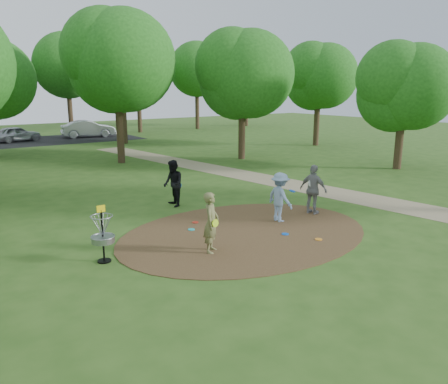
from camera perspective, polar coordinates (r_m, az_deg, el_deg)
ground at (r=13.88m, az=2.86°, el=-5.36°), size 100.00×100.00×0.00m
dirt_clearing at (r=13.88m, az=2.86°, el=-5.32°), size 8.40×8.40×0.02m
footpath at (r=19.64m, az=14.31°, el=-0.13°), size 7.55×39.89×0.01m
parking_lot at (r=41.83m, az=-21.06°, el=6.40°), size 14.00×8.00×0.01m
player_observer_with_disc at (r=12.05m, az=-1.68°, el=-4.01°), size 0.73×0.73×1.71m
player_throwing_with_disc at (r=14.96m, az=7.33°, el=-0.68°), size 1.05×1.11×1.70m
player_walking_with_disc at (r=16.87m, az=-6.65°, el=1.11°), size 0.81×0.97×1.80m
player_waiting_with_disc at (r=16.02m, az=11.59°, el=0.30°), size 0.68×1.14×1.81m
disc_ground_cyan at (r=14.15m, az=-4.29°, el=-4.90°), size 0.22×0.22×0.02m
disc_ground_blue at (r=13.81m, az=7.99°, el=-5.45°), size 0.22×0.22×0.02m
disc_ground_red at (r=14.88m, az=-3.77°, el=-3.96°), size 0.22×0.22×0.02m
car_left at (r=41.56m, az=-25.47°, el=6.87°), size 4.16×2.51×1.33m
car_right at (r=42.85m, az=-17.30°, el=7.89°), size 5.02×2.45×1.58m
disc_ground_orange at (r=13.52m, az=12.24°, el=-6.05°), size 0.22×0.22×0.02m
disc_golf_basket at (r=11.80m, az=-15.60°, el=-4.81°), size 0.63×0.63×1.54m
tree_ring at (r=21.97m, az=-10.79°, el=14.97°), size 37.14×45.11×8.80m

